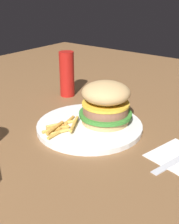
{
  "coord_description": "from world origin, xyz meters",
  "views": [
    {
      "loc": [
        -0.38,
        0.5,
        0.31
      ],
      "look_at": [
        -0.01,
        0.01,
        0.04
      ],
      "focal_mm": 46.39,
      "sensor_mm": 36.0,
      "label": 1
    }
  ],
  "objects_px": {
    "plate": "(90,126)",
    "ketchup_bottle": "(67,74)",
    "sandwich": "(106,102)",
    "fries_pile": "(61,127)"
  },
  "relations": [
    {
      "from": "plate",
      "to": "sandwich",
      "type": "relative_size",
      "value": 1.98
    },
    {
      "from": "plate",
      "to": "fries_pile",
      "type": "bearing_deg",
      "value": 61.7
    },
    {
      "from": "fries_pile",
      "to": "plate",
      "type": "bearing_deg",
      "value": -118.3
    },
    {
      "from": "sandwich",
      "to": "fries_pile",
      "type": "bearing_deg",
      "value": 59.44
    },
    {
      "from": "plate",
      "to": "ketchup_bottle",
      "type": "xyz_separation_m",
      "value": [
        0.19,
        -0.14,
        0.06
      ]
    },
    {
      "from": "plate",
      "to": "sandwich",
      "type": "height_order",
      "value": "sandwich"
    },
    {
      "from": "plate",
      "to": "ketchup_bottle",
      "type": "bearing_deg",
      "value": -35.72
    },
    {
      "from": "plate",
      "to": "fries_pile",
      "type": "relative_size",
      "value": 2.12
    },
    {
      "from": "fries_pile",
      "to": "ketchup_bottle",
      "type": "xyz_separation_m",
      "value": [
        0.16,
        -0.2,
        0.05
      ]
    },
    {
      "from": "sandwich",
      "to": "ketchup_bottle",
      "type": "distance_m",
      "value": 0.24
    }
  ]
}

